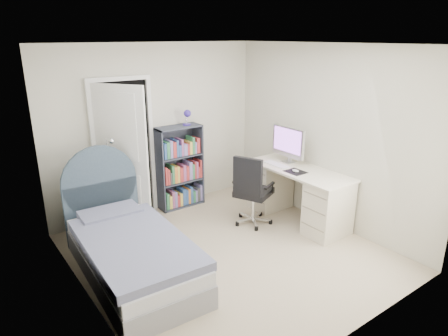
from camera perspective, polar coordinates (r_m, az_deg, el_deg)
room_shell at (r=4.61m, az=0.70°, el=1.53°), size 3.50×3.70×2.60m
door at (r=5.67m, az=-14.33°, el=1.95°), size 0.92×0.70×2.06m
bed at (r=4.73m, az=-13.33°, el=-11.21°), size 1.08×2.14×1.29m
nightstand at (r=5.74m, az=-19.32°, el=-5.15°), size 0.41×0.41×0.60m
floor_lamp at (r=5.61m, az=-15.60°, el=-3.68°), size 0.19×0.19×1.33m
bookcase at (r=6.27m, az=-6.27°, el=-0.29°), size 0.73×0.31×1.53m
desk at (r=5.88m, az=10.41°, el=-3.40°), size 0.64×1.61×1.32m
office_chair at (r=5.58m, az=3.91°, el=-2.84°), size 0.61×0.61×1.04m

